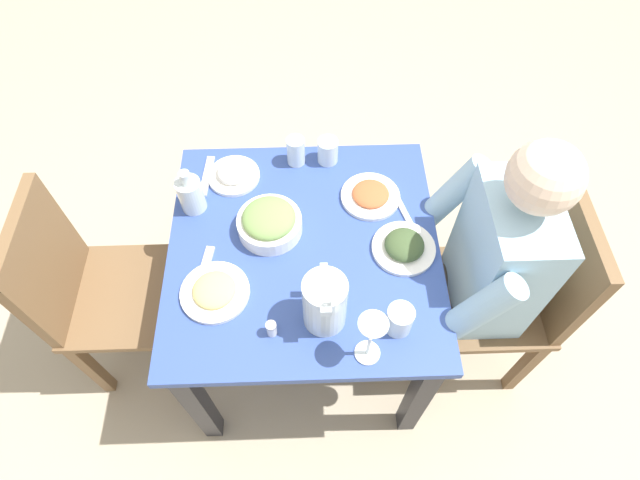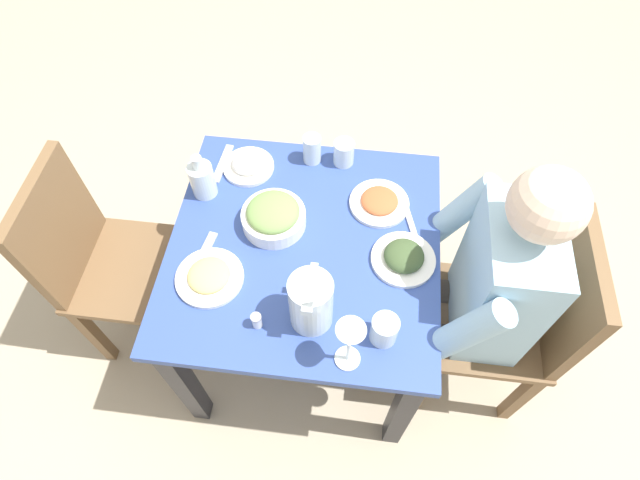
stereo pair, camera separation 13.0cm
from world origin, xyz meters
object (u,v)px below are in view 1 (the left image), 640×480
(diner_near, at_px, (464,269))
(plate_rice_curry, at_px, (370,195))
(water_pitcher, at_px, (325,302))
(plate_fries, at_px, (215,291))
(wine_glass, at_px, (372,333))
(water_glass_far_right, at_px, (296,151))
(salt_shaker, at_px, (272,329))
(water_glass_center, at_px, (399,320))
(plate_dolmas, at_px, (404,246))
(chair_near, at_px, (514,289))
(chair_far, at_px, (97,289))
(salad_bowl, at_px, (269,222))
(plate_yoghurt, at_px, (233,174))
(oil_carafe, at_px, (191,196))
(dining_table, at_px, (305,267))
(water_glass_near_left, at_px, (328,151))

(diner_near, distance_m, plate_rice_curry, 0.38)
(water_pitcher, distance_m, plate_fries, 0.34)
(plate_rice_curry, height_order, wine_glass, wine_glass)
(water_pitcher, height_order, plate_fries, water_pitcher)
(water_glass_far_right, bearing_deg, water_pitcher, -172.77)
(plate_rice_curry, height_order, salt_shaker, salt_shaker)
(plate_rice_curry, relative_size, water_glass_far_right, 1.88)
(diner_near, distance_m, water_glass_center, 0.34)
(plate_rice_curry, distance_m, plate_fries, 0.59)
(diner_near, distance_m, plate_dolmas, 0.21)
(chair_near, relative_size, chair_far, 1.00)
(salad_bowl, distance_m, plate_yoghurt, 0.25)
(salad_bowl, bearing_deg, plate_yoghurt, 30.06)
(chair_near, height_order, oil_carafe, chair_near)
(plate_rice_curry, xyz_separation_m, plate_yoghurt, (0.10, 0.45, 0.01))
(chair_far, bearing_deg, oil_carafe, -62.59)
(water_pitcher, xyz_separation_m, water_glass_center, (-0.03, -0.20, -0.05))
(dining_table, relative_size, plate_rice_curry, 4.32)
(water_glass_near_left, xyz_separation_m, wine_glass, (-0.70, -0.08, 0.10))
(water_glass_far_right, xyz_separation_m, water_glass_center, (-0.62, -0.28, -0.01))
(chair_far, relative_size, salad_bowl, 4.40)
(water_pitcher, height_order, water_glass_center, water_pitcher)
(plate_dolmas, relative_size, plate_fries, 0.97)
(plate_rice_curry, distance_m, oil_carafe, 0.57)
(chair_far, height_order, plate_fries, chair_far)
(salt_shaker, bearing_deg, water_glass_far_right, -6.48)
(wine_glass, bearing_deg, diner_near, -49.29)
(plate_fries, bearing_deg, plate_dolmas, -76.82)
(water_pitcher, xyz_separation_m, plate_dolmas, (0.22, -0.25, -0.08))
(plate_fries, relative_size, salt_shaker, 3.72)
(chair_far, relative_size, diner_near, 0.75)
(plate_dolmas, bearing_deg, chair_near, -95.83)
(chair_far, relative_size, water_glass_near_left, 9.91)
(plate_rice_curry, bearing_deg, salt_shaker, 146.00)
(chair_near, relative_size, salad_bowl, 4.40)
(dining_table, height_order, chair_near, chair_near)
(plate_rice_curry, xyz_separation_m, salt_shaker, (-0.46, 0.31, 0.01))
(salad_bowl, distance_m, plate_fries, 0.27)
(chair_near, bearing_deg, water_pitcher, 105.31)
(plate_fries, distance_m, water_glass_far_right, 0.56)
(chair_far, height_order, wine_glass, wine_glass)
(salad_bowl, distance_m, plate_dolmas, 0.42)
(plate_dolmas, xyz_separation_m, water_glass_center, (-0.25, 0.05, 0.03))
(chair_near, bearing_deg, salt_shaker, 105.37)
(dining_table, bearing_deg, salt_shaker, 161.87)
(diner_near, bearing_deg, chair_near, -90.00)
(chair_near, bearing_deg, chair_far, 88.19)
(chair_far, xyz_separation_m, wine_glass, (-0.33, -0.87, 0.35))
(plate_dolmas, relative_size, plate_yoghurt, 1.12)
(salad_bowl, bearing_deg, water_glass_center, -133.26)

